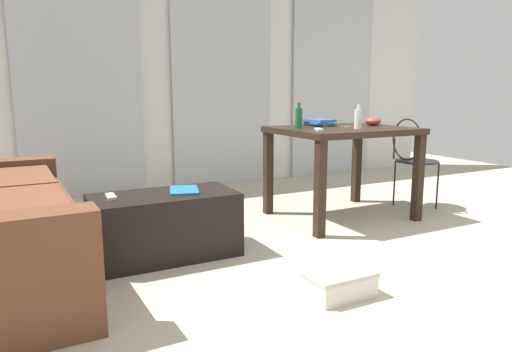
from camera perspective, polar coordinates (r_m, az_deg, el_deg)
The scene contains 15 objects.
ground_plane at distance 3.86m, azimuth 8.85°, elevation -6.30°, with size 8.56×8.56×0.00m, color #B2A893.
wall_back at distance 5.61m, azimuth -4.41°, elevation 12.66°, with size 6.15×0.10×2.66m, color silver.
curtains at distance 5.53m, azimuth -4.04°, elevation 11.43°, with size 4.37×0.03×2.41m.
coffee_table at distance 3.18m, azimuth -11.08°, elevation -5.92°, with size 0.94×0.48×0.43m.
craft_table at distance 4.10m, azimuth 10.46°, elevation 4.27°, with size 1.11×0.90×0.79m.
wire_chair at distance 4.60m, azimuth 18.51°, elevation 2.65°, with size 0.39×0.40×0.85m.
bottle_near at distance 3.95m, azimuth 12.37°, elevation 6.85°, with size 0.07×0.07×0.20m.
bottle_far at distance 3.93m, azimuth 5.23°, elevation 7.12°, with size 0.06×0.06×0.21m.
bowl at distance 4.37m, azimuth 14.10°, elevation 6.50°, with size 0.14×0.14×0.08m, color #9E3833.
book_stack at distance 4.25m, azimuth 7.65°, elevation 6.49°, with size 0.22×0.33×0.06m.
tv_remote_on_table at distance 3.69m, azimuth 7.69°, elevation 5.62°, with size 0.04×0.17×0.02m, color #B7B7B2.
scissors at distance 4.15m, azimuth 11.05°, elevation 5.94°, with size 0.12×0.09×0.00m.
tv_remote_primary at distance 3.09m, azimuth -17.28°, elevation -2.40°, with size 0.05×0.16×0.02m, color #B7B7B2.
magazine at distance 3.19m, azimuth -8.77°, elevation -1.72°, with size 0.19×0.28×0.01m, color #1E668C.
shoebox at distance 2.63m, azimuth 10.12°, elevation -12.78°, with size 0.36×0.24×0.14m.
Camera 1 is at (-2.22, -1.58, 1.09)m, focal length 32.78 mm.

